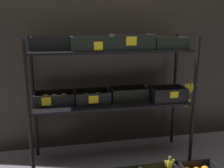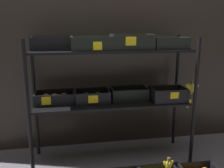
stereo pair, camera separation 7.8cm
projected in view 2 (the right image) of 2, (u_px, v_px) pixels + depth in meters
The scene contains 4 objects.
ground_plane at pixel (112, 158), 2.51m from camera, with size 10.00×10.00×0.00m, color slate.
storefront_wall at pixel (105, 34), 2.62m from camera, with size 3.85×0.12×2.38m, color #2D2823.
display_rack at pixel (112, 75), 2.31m from camera, with size 1.59×0.45×1.20m.
banana_bunch_loose at pixel (168, 165), 2.06m from camera, with size 0.11×0.04×0.12m.
Camera 2 is at (-0.38, -2.24, 1.29)m, focal length 40.68 mm.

